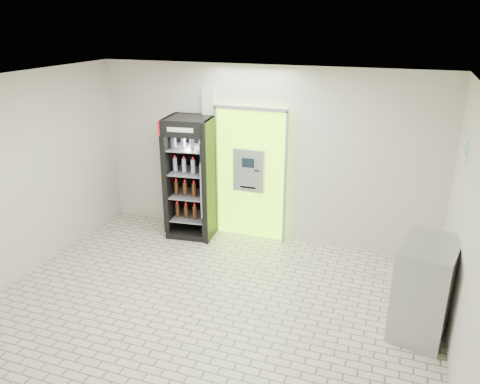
% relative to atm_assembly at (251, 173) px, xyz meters
% --- Properties ---
extents(ground, '(6.00, 6.00, 0.00)m').
position_rel_atm_assembly_xyz_m(ground, '(0.20, -2.41, -1.17)').
color(ground, '#BCB39C').
rests_on(ground, ground).
extents(room_shell, '(6.00, 6.00, 6.00)m').
position_rel_atm_assembly_xyz_m(room_shell, '(0.20, -2.41, 0.67)').
color(room_shell, beige).
rests_on(room_shell, ground).
extents(atm_assembly, '(1.30, 0.24, 2.33)m').
position_rel_atm_assembly_xyz_m(atm_assembly, '(0.00, 0.00, 0.00)').
color(atm_assembly, '#8DEE0F').
rests_on(atm_assembly, ground).
extents(pillar, '(0.22, 0.11, 2.60)m').
position_rel_atm_assembly_xyz_m(pillar, '(-0.78, 0.04, 0.13)').
color(pillar, silver).
rests_on(pillar, ground).
extents(beverage_cooler, '(0.88, 0.82, 2.14)m').
position_rel_atm_assembly_xyz_m(beverage_cooler, '(-1.00, -0.27, -0.15)').
color(beverage_cooler, black).
rests_on(beverage_cooler, ground).
extents(steel_cabinet, '(0.80, 1.02, 1.22)m').
position_rel_atm_assembly_xyz_m(steel_cabinet, '(2.89, -1.93, -0.56)').
color(steel_cabinet, '#A0A2A7').
rests_on(steel_cabinet, ground).
extents(exit_sign, '(0.02, 0.22, 0.26)m').
position_rel_atm_assembly_xyz_m(exit_sign, '(3.19, -1.01, 0.95)').
color(exit_sign, white).
rests_on(exit_sign, room_shell).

